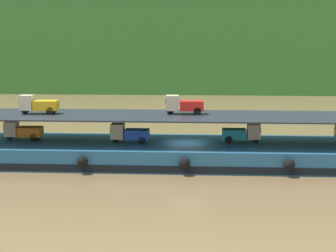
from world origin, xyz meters
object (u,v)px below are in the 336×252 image
Objects in this scene: mini_truck_lower_aft at (129,133)px; mini_truck_lower_mid at (242,133)px; cargo_barge at (186,153)px; mini_truck_upper_stern at (38,105)px; mini_truck_lower_stern at (23,131)px; mini_truck_upper_mid at (184,105)px.

mini_truck_lower_mid is (8.13, 0.57, 0.00)m from mini_truck_lower_aft.
cargo_barge is 12.32× the size of mini_truck_lower_mid.
cargo_barge is at bearing 3.53° from mini_truck_lower_aft.
mini_truck_lower_aft is 0.99× the size of mini_truck_upper_stern.
mini_truck_lower_aft is at bearing -4.43° from mini_truck_lower_stern.
mini_truck_lower_aft is 1.01× the size of mini_truck_lower_mid.
mini_truck_lower_mid is 0.99× the size of mini_truck_upper_mid.
mini_truck_lower_aft is at bearing -176.47° from cargo_barge.
mini_truck_lower_stern is at bearing 175.57° from mini_truck_lower_aft.
cargo_barge is 12.27m from mini_truck_lower_stern.
mini_truck_upper_stern is (-14.86, -0.25, 2.00)m from mini_truck_lower_mid.
mini_truck_upper_stern is (-6.73, 0.33, 2.00)m from mini_truck_lower_aft.
mini_truck_upper_stern and mini_truck_upper_mid have the same top height.
mini_truck_lower_mid is (16.20, -0.05, 0.00)m from mini_truck_lower_stern.
mini_truck_lower_aft is at bearing -2.78° from mini_truck_upper_stern.
mini_truck_lower_aft is 8.15m from mini_truck_lower_mid.
mini_truck_lower_aft is at bearing -175.97° from mini_truck_lower_mid.
mini_truck_lower_aft is 4.47m from mini_truck_upper_mid.
cargo_barge is 3.50m from mini_truck_upper_mid.
cargo_barge is 12.11× the size of mini_truck_upper_stern.
mini_truck_upper_mid reaches higher than cargo_barge.
mini_truck_lower_aft is (8.08, -0.62, 0.00)m from mini_truck_lower_stern.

